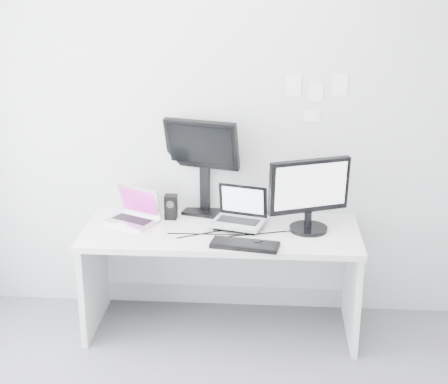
% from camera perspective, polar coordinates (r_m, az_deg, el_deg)
% --- Properties ---
extents(back_wall, '(3.60, 0.00, 3.60)m').
position_cam_1_polar(back_wall, '(4.52, 0.07, 5.73)').
color(back_wall, silver).
rests_on(back_wall, ground).
extents(desk, '(1.80, 0.70, 0.73)m').
position_cam_1_polar(desk, '(4.53, -0.24, -7.52)').
color(desk, silver).
rests_on(desk, ground).
extents(macbook, '(0.40, 0.36, 0.24)m').
position_cam_1_polar(macbook, '(4.50, -7.94, -1.17)').
color(macbook, silver).
rests_on(macbook, desk).
extents(speaker, '(0.09, 0.09, 0.17)m').
position_cam_1_polar(speaker, '(4.56, -4.53, -1.27)').
color(speaker, black).
rests_on(speaker, desk).
extents(dell_laptop, '(0.39, 0.34, 0.28)m').
position_cam_1_polar(dell_laptop, '(4.36, 1.18, -1.40)').
color(dell_laptop, '#A3A5AA').
rests_on(dell_laptop, desk).
extents(rear_monitor, '(0.54, 0.31, 0.69)m').
position_cam_1_polar(rear_monitor, '(4.56, -1.79, 2.27)').
color(rear_monitor, black).
rests_on(rear_monitor, desk).
extents(samsung_monitor, '(0.60, 0.43, 0.50)m').
position_cam_1_polar(samsung_monitor, '(4.32, 7.31, -0.20)').
color(samsung_monitor, black).
rests_on(samsung_monitor, desk).
extents(keyboard, '(0.44, 0.21, 0.03)m').
position_cam_1_polar(keyboard, '(4.13, 1.79, -4.51)').
color(keyboard, black).
rests_on(keyboard, desk).
extents(mouse, '(0.12, 0.10, 0.03)m').
position_cam_1_polar(mouse, '(4.14, 2.96, -4.40)').
color(mouse, black).
rests_on(mouse, desk).
extents(wall_note_0, '(0.10, 0.00, 0.14)m').
position_cam_1_polar(wall_note_0, '(4.46, 5.92, 8.97)').
color(wall_note_0, white).
rests_on(wall_note_0, back_wall).
extents(wall_note_1, '(0.09, 0.00, 0.13)m').
position_cam_1_polar(wall_note_1, '(4.47, 7.85, 8.41)').
color(wall_note_1, white).
rests_on(wall_note_1, back_wall).
extents(wall_note_2, '(0.10, 0.00, 0.14)m').
position_cam_1_polar(wall_note_2, '(4.47, 9.81, 8.97)').
color(wall_note_2, white).
rests_on(wall_note_2, back_wall).
extents(wall_note_3, '(0.11, 0.00, 0.08)m').
position_cam_1_polar(wall_note_3, '(4.50, 7.50, 6.41)').
color(wall_note_3, white).
rests_on(wall_note_3, back_wall).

